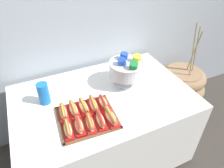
{
  "coord_description": "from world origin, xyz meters",
  "views": [
    {
      "loc": [
        -0.46,
        -1.17,
        1.82
      ],
      "look_at": [
        0.1,
        0.05,
        0.81
      ],
      "focal_mm": 32.74,
      "sensor_mm": 36.0,
      "label": 1
    }
  ],
  "objects_px": {
    "hot_dog_0": "(68,130)",
    "hot_dog_7": "(84,107)",
    "hot_dog_1": "(79,126)",
    "hot_dog_2": "(90,123)",
    "buffet_table": "(104,125)",
    "hot_dog_5": "(63,112)",
    "floor_vase": "(179,92)",
    "hot_dog_8": "(93,105)",
    "cup_stack": "(44,93)",
    "serving_tray": "(87,118)",
    "hot_dog_3": "(101,120)",
    "hot_dog_6": "(74,110)",
    "punch_bowl": "(127,68)",
    "hot_dog_9": "(103,102)",
    "hot_dog_4": "(111,117)"
  },
  "relations": [
    {
      "from": "hot_dog_1",
      "to": "hot_dog_8",
      "type": "bearing_deg",
      "value": 44.02
    },
    {
      "from": "buffet_table",
      "to": "hot_dog_9",
      "type": "distance_m",
      "value": 0.4
    },
    {
      "from": "hot_dog_3",
      "to": "hot_dog_7",
      "type": "distance_m",
      "value": 0.18
    },
    {
      "from": "hot_dog_1",
      "to": "hot_dog_8",
      "type": "relative_size",
      "value": 0.84
    },
    {
      "from": "punch_bowl",
      "to": "buffet_table",
      "type": "bearing_deg",
      "value": -162.93
    },
    {
      "from": "hot_dog_1",
      "to": "hot_dog_2",
      "type": "relative_size",
      "value": 0.92
    },
    {
      "from": "hot_dog_5",
      "to": "hot_dog_9",
      "type": "height_order",
      "value": "hot_dog_5"
    },
    {
      "from": "hot_dog_1",
      "to": "hot_dog_5",
      "type": "bearing_deg",
      "value": 110.74
    },
    {
      "from": "hot_dog_3",
      "to": "hot_dog_6",
      "type": "distance_m",
      "value": 0.22
    },
    {
      "from": "serving_tray",
      "to": "hot_dog_0",
      "type": "xyz_separation_m",
      "value": [
        -0.16,
        -0.07,
        0.03
      ]
    },
    {
      "from": "hot_dog_0",
      "to": "hot_dog_4",
      "type": "distance_m",
      "value": 0.3
    },
    {
      "from": "hot_dog_0",
      "to": "hot_dog_7",
      "type": "height_order",
      "value": "hot_dog_7"
    },
    {
      "from": "hot_dog_8",
      "to": "hot_dog_9",
      "type": "distance_m",
      "value": 0.08
    },
    {
      "from": "hot_dog_5",
      "to": "hot_dog_6",
      "type": "distance_m",
      "value": 0.08
    },
    {
      "from": "hot_dog_4",
      "to": "hot_dog_9",
      "type": "distance_m",
      "value": 0.17
    },
    {
      "from": "buffet_table",
      "to": "serving_tray",
      "type": "height_order",
      "value": "serving_tray"
    },
    {
      "from": "buffet_table",
      "to": "hot_dog_2",
      "type": "xyz_separation_m",
      "value": [
        -0.21,
        -0.26,
        0.39
      ]
    },
    {
      "from": "hot_dog_7",
      "to": "hot_dog_4",
      "type": "bearing_deg",
      "value": -51.43
    },
    {
      "from": "punch_bowl",
      "to": "hot_dog_3",
      "type": "bearing_deg",
      "value": -138.14
    },
    {
      "from": "hot_dog_7",
      "to": "hot_dog_9",
      "type": "distance_m",
      "value": 0.15
    },
    {
      "from": "hot_dog_2",
      "to": "punch_bowl",
      "type": "height_order",
      "value": "punch_bowl"
    },
    {
      "from": "hot_dog_1",
      "to": "hot_dog_4",
      "type": "relative_size",
      "value": 0.86
    },
    {
      "from": "floor_vase",
      "to": "hot_dog_2",
      "type": "distance_m",
      "value": 1.41
    },
    {
      "from": "hot_dog_8",
      "to": "cup_stack",
      "type": "distance_m",
      "value": 0.39
    },
    {
      "from": "hot_dog_9",
      "to": "hot_dog_2",
      "type": "bearing_deg",
      "value": -135.98
    },
    {
      "from": "serving_tray",
      "to": "hot_dog_8",
      "type": "xyz_separation_m",
      "value": [
        0.08,
        0.08,
        0.03
      ]
    },
    {
      "from": "hot_dog_5",
      "to": "hot_dog_2",
      "type": "bearing_deg",
      "value": -51.43
    },
    {
      "from": "floor_vase",
      "to": "hot_dog_5",
      "type": "relative_size",
      "value": 6.57
    },
    {
      "from": "hot_dog_1",
      "to": "hot_dog_5",
      "type": "height_order",
      "value": "hot_dog_1"
    },
    {
      "from": "hot_dog_0",
      "to": "hot_dog_9",
      "type": "relative_size",
      "value": 1.06
    },
    {
      "from": "hot_dog_0",
      "to": "hot_dog_2",
      "type": "bearing_deg",
      "value": -3.7
    },
    {
      "from": "serving_tray",
      "to": "hot_dog_6",
      "type": "relative_size",
      "value": 2.52
    },
    {
      "from": "hot_dog_7",
      "to": "punch_bowl",
      "type": "bearing_deg",
      "value": 20.82
    },
    {
      "from": "floor_vase",
      "to": "serving_tray",
      "type": "bearing_deg",
      "value": -163.72
    },
    {
      "from": "floor_vase",
      "to": "punch_bowl",
      "type": "bearing_deg",
      "value": -172.0
    },
    {
      "from": "serving_tray",
      "to": "cup_stack",
      "type": "distance_m",
      "value": 0.39
    },
    {
      "from": "hot_dog_1",
      "to": "hot_dog_6",
      "type": "distance_m",
      "value": 0.17
    },
    {
      "from": "serving_tray",
      "to": "hot_dog_3",
      "type": "distance_m",
      "value": 0.12
    },
    {
      "from": "hot_dog_6",
      "to": "punch_bowl",
      "type": "height_order",
      "value": "punch_bowl"
    },
    {
      "from": "buffet_table",
      "to": "hot_dog_5",
      "type": "xyz_separation_m",
      "value": [
        -0.34,
        -0.08,
        0.39
      ]
    },
    {
      "from": "buffet_table",
      "to": "hot_dog_3",
      "type": "distance_m",
      "value": 0.48
    },
    {
      "from": "floor_vase",
      "to": "hot_dog_8",
      "type": "height_order",
      "value": "floor_vase"
    },
    {
      "from": "buffet_table",
      "to": "hot_dog_3",
      "type": "height_order",
      "value": "hot_dog_3"
    },
    {
      "from": "hot_dog_2",
      "to": "hot_dog_6",
      "type": "height_order",
      "value": "hot_dog_6"
    },
    {
      "from": "buffet_table",
      "to": "cup_stack",
      "type": "xyz_separation_m",
      "value": [
        -0.44,
        0.12,
        0.44
      ]
    },
    {
      "from": "hot_dog_2",
      "to": "hot_dog_5",
      "type": "bearing_deg",
      "value": 128.57
    },
    {
      "from": "hot_dog_8",
      "to": "cup_stack",
      "type": "relative_size",
      "value": 1.07
    },
    {
      "from": "buffet_table",
      "to": "hot_dog_8",
      "type": "relative_size",
      "value": 7.62
    },
    {
      "from": "hot_dog_5",
      "to": "hot_dog_8",
      "type": "xyz_separation_m",
      "value": [
        0.22,
        -0.01,
        -0.0
      ]
    },
    {
      "from": "floor_vase",
      "to": "hot_dog_1",
      "type": "bearing_deg",
      "value": -161.58
    }
  ]
}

